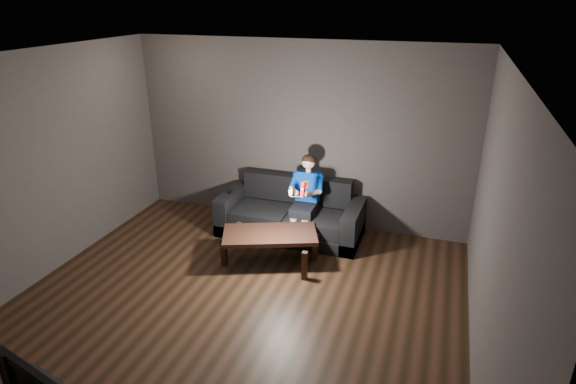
% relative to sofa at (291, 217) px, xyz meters
% --- Properties ---
extents(floor, '(5.00, 5.00, 0.00)m').
position_rel_sofa_xyz_m(floor, '(-0.04, -2.02, -0.26)').
color(floor, black).
rests_on(floor, ground).
extents(back_wall, '(5.00, 0.04, 2.70)m').
position_rel_sofa_xyz_m(back_wall, '(-0.04, 0.48, 1.09)').
color(back_wall, '#3F3736').
rests_on(back_wall, ground).
extents(front_wall, '(5.00, 0.04, 2.70)m').
position_rel_sofa_xyz_m(front_wall, '(-0.04, -4.52, 1.09)').
color(front_wall, '#3F3736').
rests_on(front_wall, ground).
extents(left_wall, '(0.04, 5.00, 2.70)m').
position_rel_sofa_xyz_m(left_wall, '(-2.54, -2.02, 1.09)').
color(left_wall, '#3F3736').
rests_on(left_wall, ground).
extents(right_wall, '(0.04, 5.00, 2.70)m').
position_rel_sofa_xyz_m(right_wall, '(2.46, -2.02, 1.09)').
color(right_wall, '#3F3736').
rests_on(right_wall, ground).
extents(ceiling, '(5.00, 5.00, 0.02)m').
position_rel_sofa_xyz_m(ceiling, '(-0.04, -2.02, 2.44)').
color(ceiling, beige).
rests_on(ceiling, back_wall).
extents(sofa, '(2.05, 0.88, 0.79)m').
position_rel_sofa_xyz_m(sofa, '(0.00, 0.00, 0.00)').
color(sofa, black).
rests_on(sofa, floor).
extents(child, '(0.47, 0.58, 1.16)m').
position_rel_sofa_xyz_m(child, '(0.23, -0.05, 0.44)').
color(child, black).
rests_on(child, sofa).
extents(wii_remote_red, '(0.06, 0.08, 0.20)m').
position_rel_sofa_xyz_m(wii_remote_red, '(0.32, -0.49, 0.66)').
color(wii_remote_red, red).
rests_on(wii_remote_red, child).
extents(nunchuk_white, '(0.07, 0.09, 0.14)m').
position_rel_sofa_xyz_m(nunchuk_white, '(0.15, -0.49, 0.61)').
color(nunchuk_white, white).
rests_on(nunchuk_white, child).
extents(wii_remote_black, '(0.06, 0.15, 0.03)m').
position_rel_sofa_xyz_m(wii_remote_black, '(-0.92, -0.08, 0.31)').
color(wii_remote_black, black).
rests_on(wii_remote_black, sofa).
extents(coffee_table, '(1.32, 0.99, 0.43)m').
position_rel_sofa_xyz_m(coffee_table, '(0.00, -0.88, 0.12)').
color(coffee_table, black).
rests_on(coffee_table, floor).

